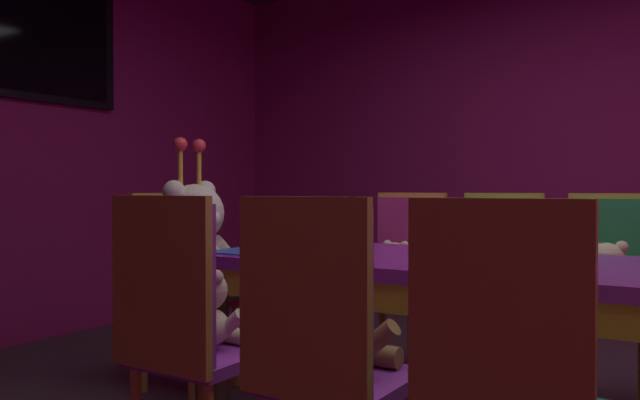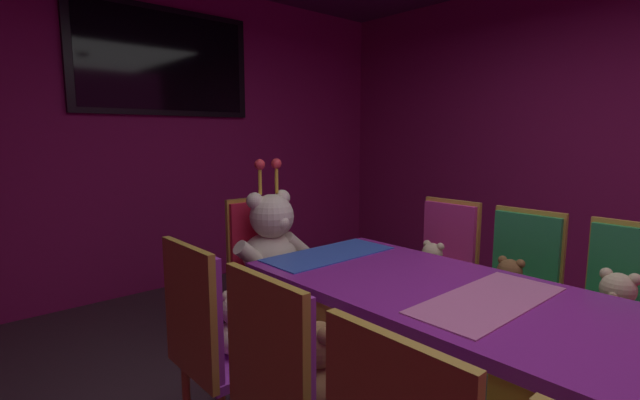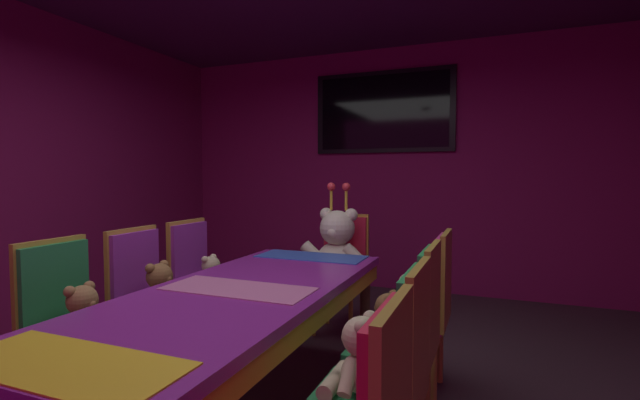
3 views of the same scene
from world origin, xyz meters
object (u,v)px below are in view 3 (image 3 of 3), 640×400
object	(u,v)px
teddy_left_2	(161,292)
king_teddy_bear	(337,248)
chair_left_1	(63,313)
chair_right_3	(432,296)
teddy_left_3	(212,276)
teddy_right_2	(387,323)
chair_left_2	(142,289)
chair_right_2	(416,322)
chair_left_3	(196,272)
teddy_right_1	(360,360)
banquet_table	(238,306)
throne_chair	(343,259)
teddy_right_3	(408,297)
wall_tv	(383,112)
teddy_left_1	(83,318)
chair_right_1	(397,365)

from	to	relation	value
teddy_left_2	king_teddy_bear	size ratio (longest dim) A/B	0.43
chair_left_1	chair_right_3	xyz separation A→B (m)	(1.75, 1.06, 0.00)
teddy_left_3	teddy_right_2	size ratio (longest dim) A/B	1.00
chair_left_2	chair_right_2	world-z (taller)	same
chair_left_3	king_teddy_bear	distance (m)	1.14
teddy_left_2	teddy_right_1	xyz separation A→B (m)	(1.44, -0.51, -0.00)
chair_right_2	chair_right_3	size ratio (longest dim) A/B	1.00
banquet_table	king_teddy_bear	distance (m)	1.51
throne_chair	king_teddy_bear	world-z (taller)	king_teddy_bear
teddy_left_2	chair_right_3	world-z (taller)	chair_right_3
teddy_left_2	king_teddy_bear	distance (m)	1.46
chair_left_3	teddy_right_1	size ratio (longest dim) A/B	2.94
teddy_right_3	teddy_right_1	bearing A→B (deg)	90.02
teddy_left_3	teddy_right_1	xyz separation A→B (m)	(1.44, -1.05, 0.02)
teddy_right_1	chair_right_3	bearing A→B (deg)	-97.79
chair_left_2	teddy_right_1	distance (m)	1.67
chair_left_1	teddy_left_2	distance (m)	0.56
teddy_right_3	chair_left_1	bearing A→B (deg)	33.35
throne_chair	wall_tv	distance (m)	2.04
chair_left_2	teddy_left_1	bearing A→B (deg)	-77.20
teddy_left_3	teddy_right_3	xyz separation A→B (m)	(1.44, -0.01, -0.00)
teddy_left_2	throne_chair	bearing A→B (deg)	63.52
teddy_right_1	chair_left_2	bearing A→B (deg)	-17.83
chair_right_2	wall_tv	distance (m)	3.31
chair_left_1	teddy_right_3	bearing A→B (deg)	33.35
chair_right_1	king_teddy_bear	size ratio (longest dim) A/B	1.23
teddy_left_1	teddy_left_3	size ratio (longest dim) A/B	1.11
teddy_left_3	king_teddy_bear	xyz separation A→B (m)	(0.72, 0.73, 0.14)
king_teddy_bear	wall_tv	size ratio (longest dim) A/B	0.50
chair_right_2	teddy_right_2	bearing A→B (deg)	-0.00
chair_left_3	teddy_left_3	xyz separation A→B (m)	(0.14, 0.00, -0.02)
teddy_left_2	teddy_right_1	size ratio (longest dim) A/B	1.02
chair_right_1	teddy_right_2	world-z (taller)	chair_right_1
chair_left_1	teddy_left_3	xyz separation A→B (m)	(0.17, 1.07, -0.02)
chair_left_2	teddy_right_2	size ratio (longest dim) A/B	3.39
teddy_left_2	chair_right_1	bearing A→B (deg)	-17.84
banquet_table	throne_chair	xyz separation A→B (m)	(0.00, 1.68, -0.06)
chair_right_3	chair_left_1	bearing A→B (deg)	31.16
teddy_left_3	chair_left_1	bearing A→B (deg)	-98.96
teddy_left_1	king_teddy_bear	bearing A→B (deg)	67.63
teddy_left_3	throne_chair	distance (m)	1.15
banquet_table	teddy_left_2	distance (m)	0.76
chair_left_3	chair_right_2	xyz separation A→B (m)	(1.72, -0.52, 0.00)
teddy_right_1	chair_right_3	size ratio (longest dim) A/B	0.34
teddy_left_1	throne_chair	distance (m)	2.10
chair_left_2	teddy_right_2	distance (m)	1.58
banquet_table	teddy_right_1	world-z (taller)	teddy_right_1
king_teddy_bear	teddy_right_2	bearing A→B (deg)	29.56
chair_left_2	teddy_right_3	distance (m)	1.67
banquet_table	throne_chair	size ratio (longest dim) A/B	2.30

